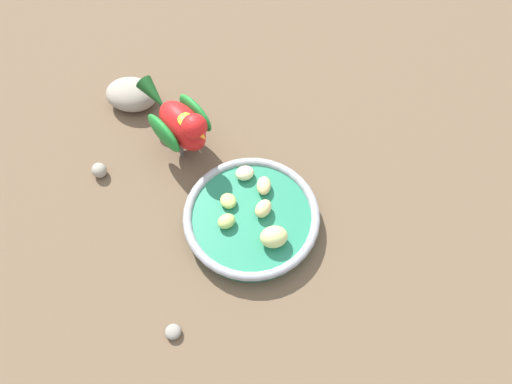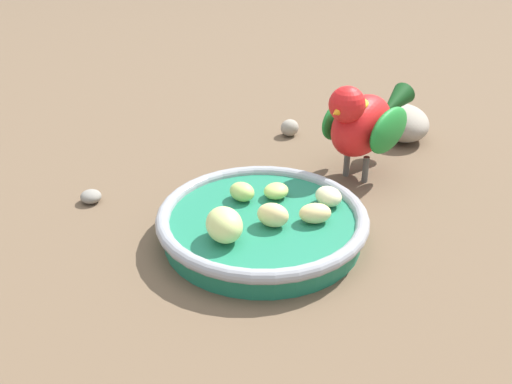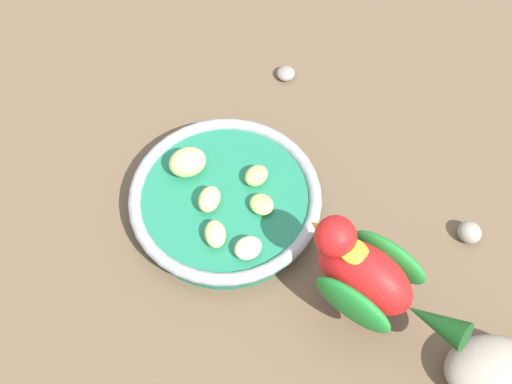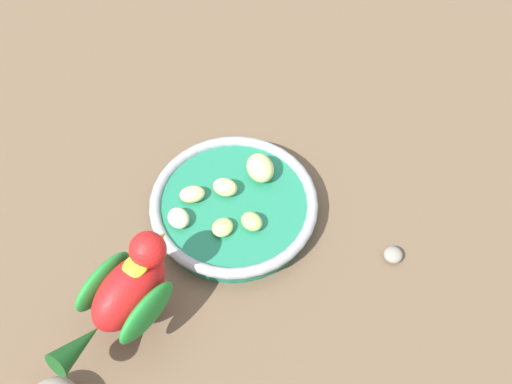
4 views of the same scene
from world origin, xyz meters
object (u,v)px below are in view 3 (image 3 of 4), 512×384
at_px(apple_piece_2, 209,199).
at_px(rock_large, 492,370).
at_px(parrot, 368,276).
at_px(apple_piece_5, 252,246).
at_px(apple_piece_1, 256,176).
at_px(pebble_0, 470,232).
at_px(apple_piece_0, 187,162).
at_px(apple_piece_4, 260,202).
at_px(feeding_bowl, 225,201).
at_px(apple_piece_3, 215,234).
at_px(pebble_1, 286,73).

height_order(apple_piece_2, rock_large, apple_piece_2).
bearing_deg(parrot, apple_piece_5, 13.30).
height_order(apple_piece_1, pebble_0, apple_piece_1).
xyz_separation_m(apple_piece_0, apple_piece_2, (-0.05, -0.00, -0.00)).
relative_size(apple_piece_1, apple_piece_4, 1.03).
bearing_deg(feeding_bowl, apple_piece_3, 141.48).
relative_size(apple_piece_1, apple_piece_2, 0.90).
distance_m(feeding_bowl, rock_large, 0.30).
bearing_deg(apple_piece_5, feeding_bowl, -4.80).
bearing_deg(rock_large, pebble_0, -30.84).
relative_size(apple_piece_0, rock_large, 0.46).
distance_m(apple_piece_4, parrot, 0.14).
height_order(parrot, pebble_0, parrot).
distance_m(apple_piece_0, pebble_0, 0.30).
relative_size(rock_large, pebble_0, 3.45).
height_order(apple_piece_3, apple_piece_4, apple_piece_3).
distance_m(apple_piece_3, pebble_1, 0.24).
bearing_deg(parrot, apple_piece_1, -14.42).
bearing_deg(feeding_bowl, apple_piece_5, 175.20).
height_order(apple_piece_1, parrot, parrot).
distance_m(apple_piece_3, rock_large, 0.29).
bearing_deg(apple_piece_0, apple_piece_4, -148.69).
distance_m(apple_piece_0, apple_piece_3, 0.09).
height_order(feeding_bowl, pebble_0, feeding_bowl).
distance_m(feeding_bowl, apple_piece_0, 0.06).
bearing_deg(apple_piece_5, apple_piece_1, -31.93).
distance_m(apple_piece_0, pebble_1, 0.19).
bearing_deg(rock_large, apple_piece_2, 27.79).
distance_m(pebble_0, pebble_1, 0.28).
bearing_deg(apple_piece_5, apple_piece_2, 10.62).
height_order(feeding_bowl, rock_large, rock_large).
distance_m(apple_piece_4, apple_piece_5, 0.05).
xyz_separation_m(apple_piece_0, apple_piece_3, (-0.09, 0.01, -0.01)).
distance_m(apple_piece_0, apple_piece_1, 0.07).
height_order(feeding_bowl, apple_piece_3, apple_piece_3).
bearing_deg(apple_piece_0, apple_piece_1, -128.86).
bearing_deg(parrot, feeding_bowl, -1.78).
xyz_separation_m(parrot, pebble_1, (0.29, -0.08, -0.06)).
bearing_deg(apple_piece_2, parrot, -152.91).
bearing_deg(rock_large, apple_piece_5, 32.42).
distance_m(parrot, pebble_0, 0.15).
distance_m(apple_piece_0, rock_large, 0.35).
bearing_deg(pebble_0, apple_piece_4, 54.78).
distance_m(apple_piece_4, rock_large, 0.27).
bearing_deg(pebble_0, apple_piece_5, 68.25).
relative_size(apple_piece_3, pebble_1, 1.36).
height_order(feeding_bowl, apple_piece_0, apple_piece_0).
distance_m(feeding_bowl, apple_piece_5, 0.07).
xyz_separation_m(apple_piece_2, parrot, (-0.16, -0.08, 0.03)).
bearing_deg(apple_piece_0, parrot, -158.50).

